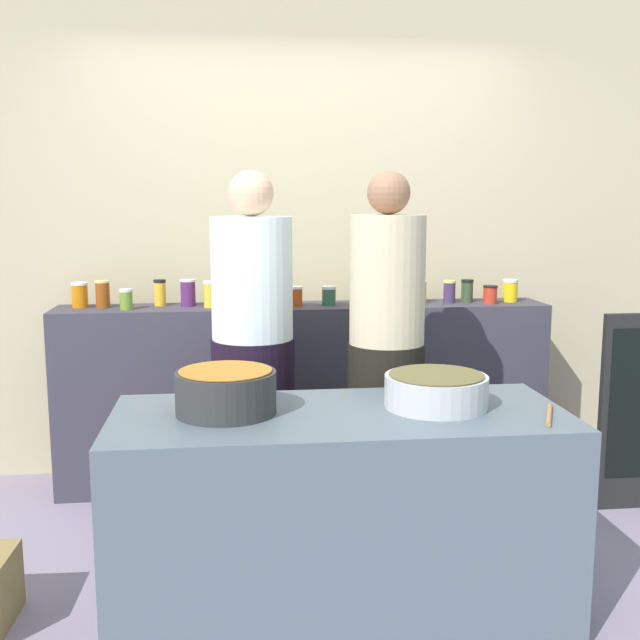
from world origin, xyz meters
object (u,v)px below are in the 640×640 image
(preserve_jar_14, at_px, (490,294))
(cook_in_cap, at_px, (386,379))
(preserve_jar_6, at_px, (256,295))
(preserve_jar_13, at_px, (467,291))
(wooden_spoon, at_px, (549,415))
(preserve_jar_15, at_px, (510,290))
(preserve_jar_11, at_px, (420,292))
(preserve_jar_4, at_px, (188,293))
(cooking_pot_center, at_px, (436,391))
(preserve_jar_8, at_px, (329,296))
(preserve_jar_9, at_px, (357,292))
(preserve_jar_1, at_px, (103,294))
(preserve_jar_5, at_px, (211,294))
(cook_with_tongs, at_px, (253,372))
(preserve_jar_7, at_px, (296,296))
(preserve_jar_10, at_px, (385,296))
(preserve_jar_3, at_px, (160,293))
(preserve_jar_2, at_px, (126,299))
(cooking_pot_left, at_px, (226,392))
(preserve_jar_0, at_px, (80,295))
(preserve_jar_12, at_px, (449,292))

(preserve_jar_14, bearing_deg, cook_in_cap, -135.22)
(preserve_jar_6, distance_m, preserve_jar_13, 1.19)
(wooden_spoon, bearing_deg, preserve_jar_15, 74.58)
(preserve_jar_11, relative_size, cook_in_cap, 0.07)
(preserve_jar_4, xyz_separation_m, cooking_pot_center, (1.01, -1.41, -0.22))
(preserve_jar_8, relative_size, preserve_jar_9, 0.89)
(preserve_jar_1, relative_size, preserve_jar_4, 1.01)
(preserve_jar_5, distance_m, cook_with_tongs, 0.65)
(preserve_jar_7, height_order, preserve_jar_10, preserve_jar_7)
(preserve_jar_3, height_order, wooden_spoon, preserve_jar_3)
(preserve_jar_13, xyz_separation_m, wooden_spoon, (-0.18, -1.56, -0.27))
(preserve_jar_2, bearing_deg, preserve_jar_15, 1.94)
(preserve_jar_10, relative_size, preserve_jar_14, 0.97)
(preserve_jar_6, xyz_separation_m, cooking_pot_left, (-0.16, -1.39, -0.19))
(wooden_spoon, xyz_separation_m, cook_with_tongs, (-1.05, 0.99, -0.04))
(cooking_pot_left, relative_size, cook_with_tongs, 0.22)
(preserve_jar_1, bearing_deg, preserve_jar_2, -33.52)
(preserve_jar_10, height_order, preserve_jar_13, preserve_jar_13)
(preserve_jar_3, xyz_separation_m, preserve_jar_14, (1.82, -0.13, -0.02))
(preserve_jar_10, distance_m, preserve_jar_13, 0.48)
(preserve_jar_0, bearing_deg, preserve_jar_14, -2.64)
(cooking_pot_left, height_order, wooden_spoon, cooking_pot_left)
(preserve_jar_4, relative_size, cooking_pot_center, 0.37)
(preserve_jar_2, xyz_separation_m, cook_with_tongs, (0.65, -0.50, -0.29))
(preserve_jar_7, xyz_separation_m, wooden_spoon, (0.80, -1.52, -0.26))
(preserve_jar_3, relative_size, preserve_jar_14, 1.41)
(preserve_jar_4, height_order, preserve_jar_11, preserve_jar_4)
(preserve_jar_0, xyz_separation_m, preserve_jar_11, (1.86, -0.04, -0.01))
(preserve_jar_2, bearing_deg, preserve_jar_0, 156.83)
(preserve_jar_3, height_order, preserve_jar_7, preserve_jar_3)
(preserve_jar_5, xyz_separation_m, preserve_jar_14, (1.55, -0.03, -0.02))
(preserve_jar_9, height_order, preserve_jar_11, preserve_jar_11)
(preserve_jar_13, bearing_deg, preserve_jar_14, -31.64)
(preserve_jar_4, xyz_separation_m, cooking_pot_left, (0.21, -1.41, -0.20))
(preserve_jar_4, distance_m, preserve_jar_14, 1.67)
(preserve_jar_3, height_order, preserve_jar_5, same)
(preserve_jar_9, bearing_deg, preserve_jar_14, -9.30)
(preserve_jar_1, relative_size, cook_in_cap, 0.09)
(preserve_jar_13, distance_m, wooden_spoon, 1.60)
(preserve_jar_10, xyz_separation_m, wooden_spoon, (0.30, -1.51, -0.25))
(cooking_pot_center, bearing_deg, preserve_jar_12, 71.90)
(preserve_jar_3, bearing_deg, preserve_jar_7, -8.09)
(preserve_jar_12, xyz_separation_m, cook_with_tongs, (-1.12, -0.56, -0.30))
(preserve_jar_4, distance_m, preserve_jar_8, 0.77)
(preserve_jar_4, height_order, preserve_jar_9, preserve_jar_4)
(preserve_jar_3, xyz_separation_m, preserve_jar_13, (1.71, -0.06, -0.01))
(preserve_jar_14, bearing_deg, cooking_pot_center, -116.89)
(wooden_spoon, height_order, cook_in_cap, cook_in_cap)
(preserve_jar_8, xyz_separation_m, preserve_jar_10, (0.31, -0.02, -0.00))
(wooden_spoon, bearing_deg, preserve_jar_14, 79.01)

